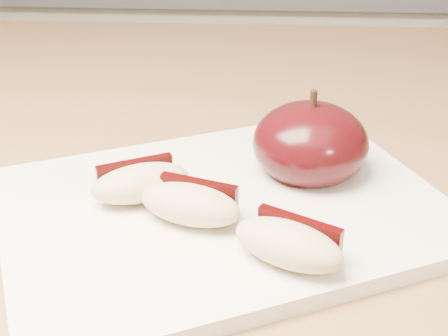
{
  "coord_description": "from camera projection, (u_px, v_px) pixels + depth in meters",
  "views": [
    {
      "loc": [
        -0.06,
        0.03,
        1.12
      ],
      "look_at": [
        -0.07,
        0.37,
        0.94
      ],
      "focal_mm": 50.0,
      "sensor_mm": 36.0,
      "label": 1
    }
  ],
  "objects": [
    {
      "name": "back_cabinet",
      "position": [
        282.0,
        174.0,
        1.33
      ],
      "size": [
        2.4,
        0.62,
        0.94
      ],
      "color": "silver",
      "rests_on": "ground"
    },
    {
      "name": "cutting_board",
      "position": [
        224.0,
        210.0,
        0.4
      ],
      "size": [
        0.33,
        0.3,
        0.01
      ],
      "primitive_type": "cube",
      "rotation": [
        0.0,
        0.0,
        0.43
      ],
      "color": "white",
      "rests_on": "island_counter"
    },
    {
      "name": "apple_half",
      "position": [
        310.0,
        143.0,
        0.43
      ],
      "size": [
        0.09,
        0.09,
        0.07
      ],
      "rotation": [
        0.0,
        0.0,
        -0.17
      ],
      "color": "black",
      "rests_on": "cutting_board"
    },
    {
      "name": "apple_wedge_a",
      "position": [
        140.0,
        182.0,
        0.4
      ],
      "size": [
        0.07,
        0.06,
        0.02
      ],
      "rotation": [
        0.0,
        0.0,
        0.46
      ],
      "color": "#D5B787",
      "rests_on": "cutting_board"
    },
    {
      "name": "apple_wedge_b",
      "position": [
        191.0,
        203.0,
        0.37
      ],
      "size": [
        0.07,
        0.05,
        0.02
      ],
      "rotation": [
        0.0,
        0.0,
        -0.32
      ],
      "color": "#D5B787",
      "rests_on": "cutting_board"
    },
    {
      "name": "apple_wedge_c",
      "position": [
        289.0,
        243.0,
        0.34
      ],
      "size": [
        0.07,
        0.06,
        0.02
      ],
      "rotation": [
        0.0,
        0.0,
        -0.5
      ],
      "color": "#D5B787",
      "rests_on": "cutting_board"
    }
  ]
}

